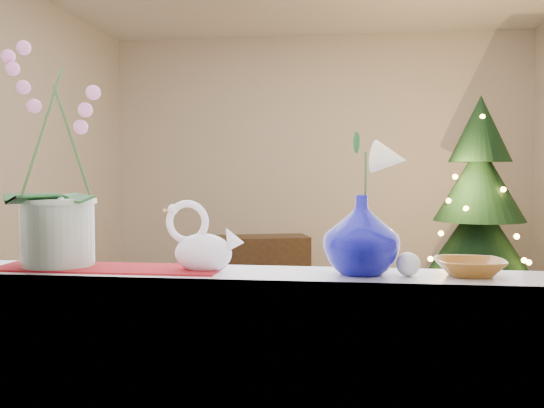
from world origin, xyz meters
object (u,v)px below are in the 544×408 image
(orchid_pot, at_px, (56,154))
(xmas_tree, at_px, (479,204))
(swan, at_px, (203,238))
(blue_vase, at_px, (361,229))
(side_table, at_px, (263,269))
(amber_dish, at_px, (470,268))
(paperweight, at_px, (408,264))

(orchid_pot, height_order, xmas_tree, xmas_tree)
(swan, xyz_separation_m, xmas_tree, (1.55, 3.69, -0.08))
(blue_vase, bearing_deg, side_table, 102.57)
(amber_dish, relative_size, side_table, 0.20)
(xmas_tree, distance_m, side_table, 2.03)
(amber_dish, bearing_deg, blue_vase, -178.29)
(orchid_pot, bearing_deg, paperweight, -1.41)
(blue_vase, xyz_separation_m, paperweight, (0.13, -0.02, -0.10))
(orchid_pot, relative_size, side_table, 0.85)
(blue_vase, distance_m, amber_dish, 0.33)
(blue_vase, distance_m, paperweight, 0.17)
(paperweight, height_order, amber_dish, paperweight)
(side_table, bearing_deg, orchid_pot, -108.72)
(blue_vase, xyz_separation_m, amber_dish, (0.31, 0.01, -0.11))
(blue_vase, relative_size, side_table, 0.32)
(paperweight, bearing_deg, xmas_tree, 75.59)
(swan, height_order, blue_vase, blue_vase)
(swan, bearing_deg, amber_dish, -21.77)
(xmas_tree, bearing_deg, swan, -112.81)
(paperweight, distance_m, side_table, 3.96)
(xmas_tree, bearing_deg, amber_dish, -101.89)
(amber_dish, distance_m, xmas_tree, 3.75)
(orchid_pot, bearing_deg, blue_vase, -0.53)
(swan, distance_m, amber_dish, 0.78)
(swan, distance_m, paperweight, 0.61)
(xmas_tree, relative_size, side_table, 2.26)
(paperweight, distance_m, xmas_tree, 3.82)
(swan, relative_size, xmas_tree, 0.13)
(side_table, bearing_deg, blue_vase, -94.59)
(amber_dish, relative_size, xmas_tree, 0.09)
(blue_vase, bearing_deg, orchid_pot, 179.47)
(swan, bearing_deg, orchid_pot, 154.50)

